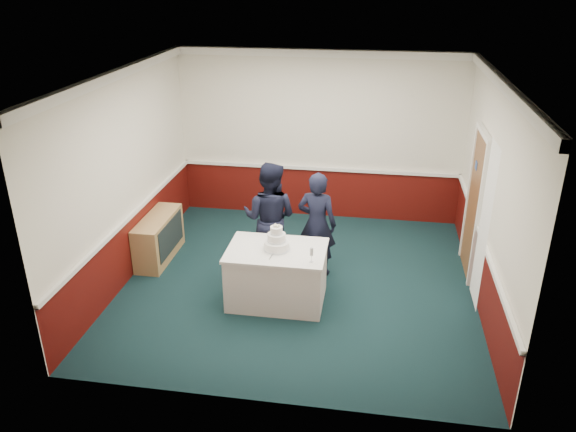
# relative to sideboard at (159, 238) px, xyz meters

# --- Properties ---
(ground) EXTENTS (5.00, 5.00, 0.00)m
(ground) POSITION_rel_sideboard_xyz_m (2.28, -0.42, -0.35)
(ground) COLOR #11282A
(ground) RESTS_ON ground
(room_shell) EXTENTS (5.00, 5.00, 3.00)m
(room_shell) POSITION_rel_sideboard_xyz_m (2.36, 0.19, 1.62)
(room_shell) COLOR silver
(room_shell) RESTS_ON ground
(sideboard) EXTENTS (0.41, 1.20, 0.70)m
(sideboard) POSITION_rel_sideboard_xyz_m (0.00, 0.00, 0.00)
(sideboard) COLOR tan
(sideboard) RESTS_ON ground
(cake_table) EXTENTS (1.32, 0.92, 0.79)m
(cake_table) POSITION_rel_sideboard_xyz_m (2.05, -0.93, 0.05)
(cake_table) COLOR white
(cake_table) RESTS_ON ground
(wedding_cake) EXTENTS (0.35, 0.35, 0.36)m
(wedding_cake) POSITION_rel_sideboard_xyz_m (2.05, -0.93, 0.55)
(wedding_cake) COLOR white
(wedding_cake) RESTS_ON cake_table
(cake_knife) EXTENTS (0.04, 0.22, 0.00)m
(cake_knife) POSITION_rel_sideboard_xyz_m (2.02, -1.13, 0.44)
(cake_knife) COLOR silver
(cake_knife) RESTS_ON cake_table
(champagne_flute) EXTENTS (0.05, 0.05, 0.21)m
(champagne_flute) POSITION_rel_sideboard_xyz_m (2.55, -1.21, 0.58)
(champagne_flute) COLOR silver
(champagne_flute) RESTS_ON cake_table
(person_man) EXTENTS (0.92, 0.76, 1.71)m
(person_man) POSITION_rel_sideboard_xyz_m (1.79, -0.09, 0.51)
(person_man) COLOR black
(person_man) RESTS_ON ground
(person_woman) EXTENTS (0.63, 0.47, 1.59)m
(person_woman) POSITION_rel_sideboard_xyz_m (2.49, -0.07, 0.45)
(person_woman) COLOR black
(person_woman) RESTS_ON ground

